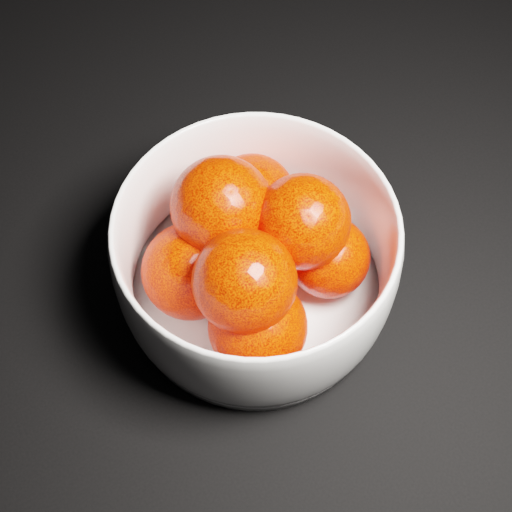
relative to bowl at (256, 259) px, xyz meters
name	(u,v)px	position (x,y,z in m)	size (l,w,h in m)	color
bowl	(256,259)	(0.00, 0.00, 0.00)	(0.21, 0.21, 0.10)	white
orange_pile	(251,251)	(0.00, 0.00, 0.01)	(0.17, 0.17, 0.11)	#F11E02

